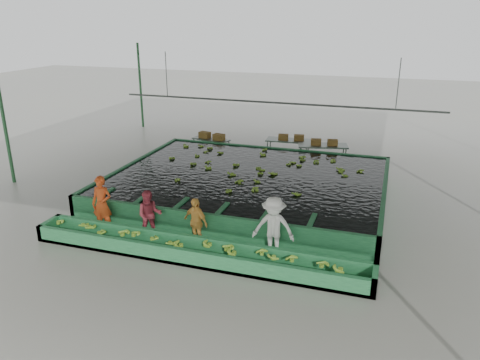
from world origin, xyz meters
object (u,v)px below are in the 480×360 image
(flotation_tank, at_px, (248,185))
(packing_table_right, at_px, (322,155))
(packing_table_left, at_px, (211,147))
(box_stack_mid, at_px, (291,140))
(worker_c, at_px, (196,222))
(packing_table_mid, at_px, (288,149))
(worker_b, at_px, (150,215))
(worker_d, at_px, (273,228))
(box_stack_right, at_px, (324,145))
(sorting_trough, at_px, (194,251))
(worker_a, at_px, (102,204))
(box_stack_left, at_px, (212,139))

(flotation_tank, xyz_separation_m, packing_table_right, (2.06, 4.70, 0.05))
(packing_table_left, xyz_separation_m, box_stack_mid, (3.86, 0.55, 0.53))
(worker_c, distance_m, box_stack_mid, 9.61)
(packing_table_left, relative_size, packing_table_mid, 0.88)
(worker_b, distance_m, packing_table_mid, 9.87)
(worker_d, bearing_deg, box_stack_right, 84.49)
(sorting_trough, xyz_separation_m, worker_c, (-0.29, 0.80, 0.51))
(sorting_trough, distance_m, packing_table_mid, 10.43)
(packing_table_left, height_order, box_stack_right, box_stack_right)
(box_stack_mid, bearing_deg, worker_d, -80.48)
(sorting_trough, height_order, packing_table_left, packing_table_left)
(worker_b, height_order, packing_table_mid, worker_b)
(flotation_tank, height_order, worker_c, worker_c)
(worker_a, relative_size, box_stack_mid, 1.52)
(worker_b, xyz_separation_m, packing_table_mid, (2.15, 9.63, -0.30))
(worker_c, xyz_separation_m, packing_table_left, (-3.10, 9.03, -0.34))
(worker_c, distance_m, packing_table_mid, 9.65)
(worker_b, distance_m, box_stack_right, 9.81)
(worker_d, relative_size, packing_table_mid, 0.89)
(packing_table_left, bearing_deg, sorting_trough, -70.99)
(packing_table_left, relative_size, box_stack_mid, 1.52)
(sorting_trough, relative_size, box_stack_mid, 8.30)
(packing_table_mid, bearing_deg, sorting_trough, -91.79)
(worker_a, bearing_deg, sorting_trough, -16.49)
(box_stack_mid, xyz_separation_m, box_stack_right, (1.65, -0.60, 0.06))
(flotation_tank, relative_size, worker_b, 6.44)
(worker_d, distance_m, packing_table_left, 10.57)
(worker_b, distance_m, packing_table_right, 9.80)
(flotation_tank, xyz_separation_m, worker_a, (-3.49, -4.30, 0.47))
(worker_c, relative_size, box_stack_right, 1.27)
(worker_d, bearing_deg, box_stack_mid, 94.27)
(packing_table_right, height_order, box_stack_right, box_stack_right)
(box_stack_mid, distance_m, box_stack_right, 1.75)
(worker_a, height_order, worker_c, worker_a)
(flotation_tank, xyz_separation_m, packing_table_mid, (0.33, 5.33, 0.02))
(worker_b, bearing_deg, packing_table_left, 75.27)
(worker_d, bearing_deg, flotation_tank, 110.53)
(box_stack_right, bearing_deg, sorting_trough, -102.22)
(flotation_tank, xyz_separation_m, worker_c, (-0.29, -4.30, 0.31))
(flotation_tank, relative_size, packing_table_mid, 4.81)
(worker_a, distance_m, packing_table_left, 9.05)
(flotation_tank, xyz_separation_m, box_stack_left, (-3.33, 4.70, 0.39))
(worker_b, xyz_separation_m, box_stack_left, (-1.51, 9.00, 0.06))
(packing_table_mid, relative_size, box_stack_mid, 1.72)
(worker_a, xyz_separation_m, box_stack_right, (5.61, 8.98, 0.09))
(packing_table_mid, relative_size, box_stack_left, 1.54)
(box_stack_left, bearing_deg, packing_table_left, 148.04)
(packing_table_left, distance_m, box_stack_right, 5.54)
(packing_table_right, relative_size, box_stack_mid, 1.82)
(worker_d, bearing_deg, packing_table_mid, 95.06)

